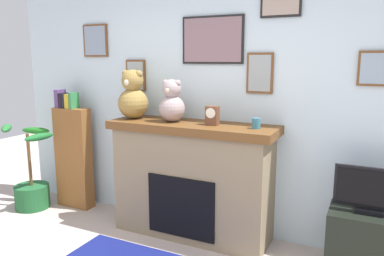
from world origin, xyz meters
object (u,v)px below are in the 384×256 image
object	(u,v)px
candle_jar	(256,123)
mantel_clock	(212,115)
bookshelf	(73,155)
fireplace	(192,179)
teddy_bear_cream	(172,103)
television	(371,192)
potted_plant	(31,185)
tv_stand	(366,244)
teddy_bear_grey	(133,97)

from	to	relation	value
candle_jar	mantel_clock	xyz separation A→B (m)	(-0.42, -0.00, 0.04)
bookshelf	candle_jar	xyz separation A→B (m)	(2.21, -0.07, 0.55)
fireplace	teddy_bear_cream	xyz separation A→B (m)	(-0.21, -0.02, 0.75)
teddy_bear_cream	television	bearing A→B (deg)	-1.13
bookshelf	mantel_clock	distance (m)	1.89
potted_plant	candle_jar	distance (m)	2.79
tv_stand	mantel_clock	bearing A→B (deg)	178.60
tv_stand	teddy_bear_grey	distance (m)	2.49
mantel_clock	teddy_bear_grey	size ratio (longest dim) A/B	0.35
bookshelf	mantel_clock	bearing A→B (deg)	-2.14
television	mantel_clock	size ratio (longest dim) A/B	3.10
television	teddy_bear_cream	world-z (taller)	teddy_bear_cream
television	teddy_bear_grey	xyz separation A→B (m)	(-2.24, 0.04, 0.64)
bookshelf	candle_jar	size ratio (longest dim) A/B	14.87
television	teddy_bear_grey	world-z (taller)	teddy_bear_grey
potted_plant	mantel_clock	distance (m)	2.41
tv_stand	mantel_clock	distance (m)	1.66
teddy_bear_grey	bookshelf	bearing A→B (deg)	175.86
bookshelf	tv_stand	distance (m)	3.18
teddy_bear_grey	teddy_bear_cream	xyz separation A→B (m)	(0.45, 0.00, -0.04)
tv_stand	teddy_bear_cream	xyz separation A→B (m)	(-1.79, 0.03, 1.05)
tv_stand	mantel_clock	world-z (taller)	mantel_clock
mantel_clock	teddy_bear_cream	size ratio (longest dim) A/B	0.43
potted_plant	television	xyz separation A→B (m)	(3.57, 0.17, 0.44)
tv_stand	potted_plant	bearing A→B (deg)	-177.28
bookshelf	potted_plant	size ratio (longest dim) A/B	1.37
fireplace	potted_plant	world-z (taller)	fireplace
tv_stand	teddy_bear_cream	bearing A→B (deg)	178.91
fireplace	candle_jar	world-z (taller)	candle_jar
potted_plant	mantel_clock	size ratio (longest dim) A/B	5.75
bookshelf	television	distance (m)	3.16
candle_jar	mantel_clock	bearing A→B (deg)	-179.82
teddy_bear_grey	teddy_bear_cream	world-z (taller)	teddy_bear_grey
television	candle_jar	distance (m)	1.06
fireplace	teddy_bear_grey	distance (m)	1.03
teddy_bear_grey	television	bearing A→B (deg)	-0.90
bookshelf	fireplace	bearing A→B (deg)	-1.74
teddy_bear_cream	candle_jar	bearing A→B (deg)	0.04
potted_plant	teddy_bear_cream	world-z (taller)	teddy_bear_cream
candle_jar	television	bearing A→B (deg)	-2.18
fireplace	teddy_bear_cream	bearing A→B (deg)	-175.08
candle_jar	mantel_clock	distance (m)	0.42
teddy_bear_cream	fireplace	bearing A→B (deg)	4.92
candle_jar	teddy_bear_cream	distance (m)	0.86
fireplace	potted_plant	distance (m)	2.03
teddy_bear_grey	teddy_bear_cream	size ratio (longest dim) A/B	1.21
mantel_clock	teddy_bear_grey	xyz separation A→B (m)	(-0.88, 0.00, 0.14)
fireplace	teddy_bear_grey	bearing A→B (deg)	-178.41
potted_plant	mantel_clock	bearing A→B (deg)	5.25
bookshelf	teddy_bear_grey	size ratio (longest dim) A/B	2.79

